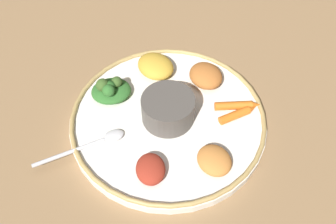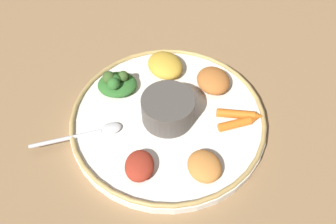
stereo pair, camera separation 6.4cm
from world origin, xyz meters
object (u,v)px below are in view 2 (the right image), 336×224
(greens_pile, at_px, (116,83))
(carrot_near_spoon, at_px, (238,123))
(carrot_outer, at_px, (239,114))
(center_bowl, at_px, (168,108))
(spoon, at_px, (91,133))

(greens_pile, distance_m, carrot_near_spoon, 0.23)
(greens_pile, bearing_deg, carrot_outer, 24.98)
(greens_pile, height_order, carrot_outer, greens_pile)
(center_bowl, height_order, greens_pile, center_bowl)
(center_bowl, distance_m, spoon, 0.14)
(center_bowl, distance_m, greens_pile, 0.12)
(carrot_near_spoon, bearing_deg, carrot_outer, 119.81)
(carrot_outer, bearing_deg, spoon, -130.00)
(greens_pile, bearing_deg, carrot_near_spoon, 20.11)
(spoon, bearing_deg, greens_pile, 112.90)
(carrot_outer, bearing_deg, center_bowl, -137.96)
(spoon, xyz_separation_m, greens_pile, (-0.04, 0.10, 0.01))
(greens_pile, relative_size, carrot_outer, 1.29)
(greens_pile, relative_size, carrot_near_spoon, 1.38)
(spoon, height_order, carrot_outer, carrot_outer)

